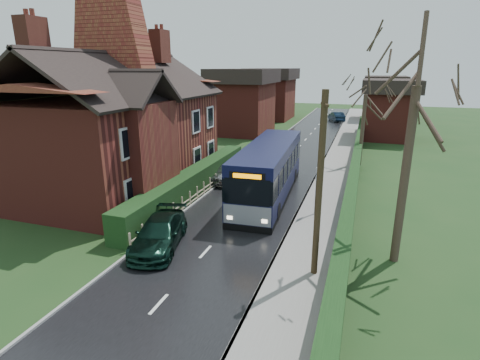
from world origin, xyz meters
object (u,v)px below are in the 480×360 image
(car_green, at_px, (159,233))
(telegraph_pole, at_px, (319,188))
(car_silver, at_px, (229,172))
(bus_stop_sign, at_px, (317,184))
(brick_house, at_px, (121,123))
(bus, at_px, (269,171))

(car_green, bearing_deg, telegraph_pole, -16.25)
(car_silver, xyz_separation_m, bus_stop_sign, (6.67, -4.66, 1.17))
(brick_house, relative_size, car_green, 3.20)
(brick_house, distance_m, car_green, 10.27)
(brick_house, bearing_deg, telegraph_pole, -28.00)
(bus, bearing_deg, brick_house, -176.02)
(car_silver, relative_size, car_green, 0.89)
(brick_house, xyz_separation_m, car_silver, (6.06, 3.62, -3.68))
(bus, height_order, car_green, bus)
(telegraph_pole, bearing_deg, bus_stop_sign, 77.92)
(bus, distance_m, car_silver, 4.34)
(brick_house, distance_m, car_silver, 7.96)
(bus_stop_sign, bearing_deg, telegraph_pole, -76.34)
(car_silver, bearing_deg, bus, -23.73)
(car_silver, bearing_deg, car_green, -76.28)
(car_silver, height_order, telegraph_pole, telegraph_pole)
(brick_house, distance_m, bus, 9.99)
(bus_stop_sign, bearing_deg, car_green, -129.86)
(telegraph_pole, bearing_deg, bus, 95.93)
(bus, xyz_separation_m, car_silver, (-3.48, 2.40, -0.97))
(bus, relative_size, car_green, 2.45)
(brick_house, bearing_deg, car_silver, 30.86)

